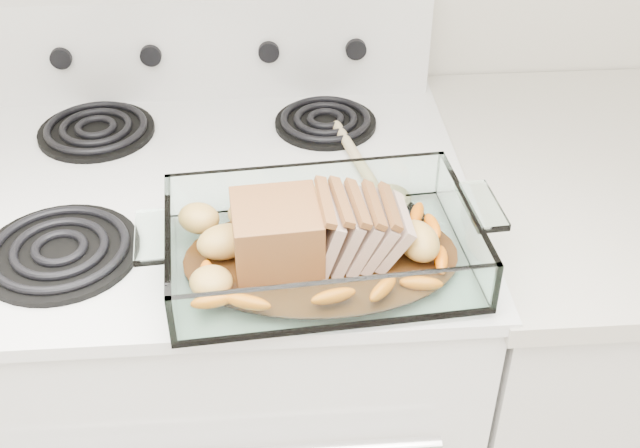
{
  "coord_description": "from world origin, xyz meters",
  "views": [
    {
      "loc": [
        0.1,
        0.64,
        1.61
      ],
      "look_at": [
        0.16,
        1.46,
        0.99
      ],
      "focal_mm": 45.0,
      "sensor_mm": 36.0,
      "label": 1
    }
  ],
  "objects": [
    {
      "name": "roast_vegetables",
      "position": [
        0.15,
        1.48,
        0.97
      ],
      "size": [
        0.35,
        0.19,
        0.04
      ],
      "rotation": [
        0.0,
        0.0,
        0.43
      ],
      "color": "orange",
      "rests_on": "baking_dish"
    },
    {
      "name": "wooden_spoon",
      "position": [
        0.25,
        1.63,
        0.95
      ],
      "size": [
        0.1,
        0.25,
        0.02
      ],
      "rotation": [
        0.0,
        0.0,
        0.22
      ],
      "color": "tan",
      "rests_on": "electric_range"
    },
    {
      "name": "baking_dish",
      "position": [
        0.16,
        1.44,
        0.96
      ],
      "size": [
        0.39,
        0.26,
        0.07
      ],
      "rotation": [
        0.0,
        0.0,
        0.08
      ],
      "color": "white",
      "rests_on": "electric_range"
    },
    {
      "name": "electric_range",
      "position": [
        0.0,
        1.66,
        0.48
      ],
      "size": [
        0.78,
        0.7,
        1.12
      ],
      "color": "white",
      "rests_on": "ground"
    },
    {
      "name": "pork_roast",
      "position": [
        0.13,
        1.44,
        0.99
      ],
      "size": [
        0.22,
        0.11,
        0.09
      ],
      "rotation": [
        0.0,
        0.0,
        0.13
      ],
      "color": "brown",
      "rests_on": "baking_dish"
    },
    {
      "name": "counter_right",
      "position": [
        0.67,
        1.66,
        0.47
      ],
      "size": [
        0.58,
        0.68,
        0.93
      ],
      "color": "silver",
      "rests_on": "ground"
    }
  ]
}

